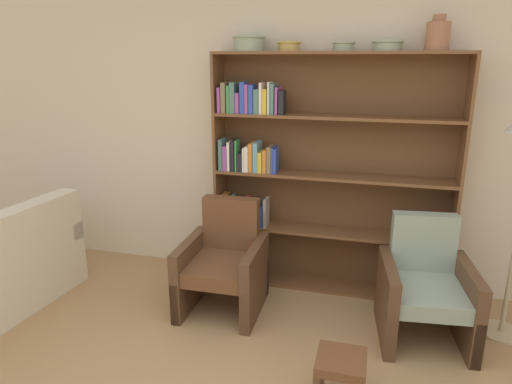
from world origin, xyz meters
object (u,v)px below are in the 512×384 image
at_px(armchair_leather, 224,264).
at_px(bowl_terracotta, 249,43).
at_px(bowl_brass, 344,45).
at_px(bowl_stoneware, 289,45).
at_px(vase_tall, 438,35).
at_px(bowl_sage, 388,45).
at_px(footstool, 341,368).
at_px(bookshelf, 309,175).
at_px(armchair_cushioned, 425,288).

bearing_deg(armchair_leather, bowl_terracotta, -97.69).
height_order(bowl_terracotta, bowl_brass, bowl_terracotta).
distance_m(bowl_stoneware, vase_tall, 1.13).
distance_m(bowl_stoneware, bowl_sage, 0.77).
bearing_deg(bowl_stoneware, armchair_leather, -125.49).
relative_size(bowl_stoneware, footstool, 0.57).
height_order(bookshelf, vase_tall, vase_tall).
bearing_deg(armchair_cushioned, bowl_stoneware, -32.20).
bearing_deg(armchair_cushioned, bowl_brass, -43.91).
xyz_separation_m(bowl_stoneware, footstool, (0.65, -1.50, -1.85)).
bearing_deg(bowl_terracotta, bowl_sage, 0.00).
height_order(bowl_brass, footstool, bowl_brass).
distance_m(bowl_brass, footstool, 2.39).
distance_m(bookshelf, bowl_sage, 1.23).
xyz_separation_m(bowl_terracotta, bowl_stoneware, (0.34, 0.00, -0.02)).
distance_m(bowl_terracotta, bowl_brass, 0.78).
height_order(armchair_cushioned, footstool, armchair_cushioned).
xyz_separation_m(bowl_sage, vase_tall, (0.36, 0.00, 0.07)).
bearing_deg(bookshelf, armchair_leather, -135.66).
xyz_separation_m(bowl_stoneware, armchair_leather, (-0.40, -0.56, -1.74)).
relative_size(bowl_terracotta, footstool, 0.81).
height_order(vase_tall, footstool, vase_tall).
distance_m(armchair_cushioned, footstool, 1.08).
bearing_deg(vase_tall, bookshelf, 178.73).
bearing_deg(bookshelf, bowl_terracotta, -177.79).
xyz_separation_m(bowl_terracotta, armchair_leather, (-0.06, -0.56, -1.76)).
xyz_separation_m(bowl_brass, footstool, (0.21, -1.50, -1.85)).
distance_m(vase_tall, armchair_leather, 2.43).
bearing_deg(bowl_terracotta, armchair_leather, -96.19).
bearing_deg(bowl_sage, bowl_terracotta, 180.00).
bearing_deg(bookshelf, bowl_stoneware, -173.98).
relative_size(vase_tall, armchair_leather, 0.29).
bearing_deg(footstool, bowl_sage, 85.25).
bearing_deg(vase_tall, bowl_stoneware, -180.00).
xyz_separation_m(bowl_brass, bowl_sage, (0.34, 0.00, 0.00)).
bearing_deg(bowl_terracotta, vase_tall, 0.00).
bearing_deg(bowl_terracotta, bowl_brass, 0.00).
bearing_deg(armchair_cushioned, footstool, 53.77).
relative_size(bookshelf, bowl_sage, 8.65).
bearing_deg(armchair_leather, vase_tall, -161.31).
bearing_deg(bookshelf, bowl_sage, -2.05).
distance_m(bookshelf, bowl_brass, 1.11).
bearing_deg(footstool, bowl_brass, 98.05).
distance_m(bowl_terracotta, armchair_leather, 1.85).
distance_m(vase_tall, footstool, 2.48).
relative_size(bookshelf, bowl_brass, 11.32).
bearing_deg(armchair_leather, footstool, 136.89).
bearing_deg(bowl_sage, bookshelf, 177.95).
height_order(vase_tall, armchair_cushioned, vase_tall).
xyz_separation_m(bowl_sage, armchair_cushioned, (0.40, -0.56, -1.74)).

